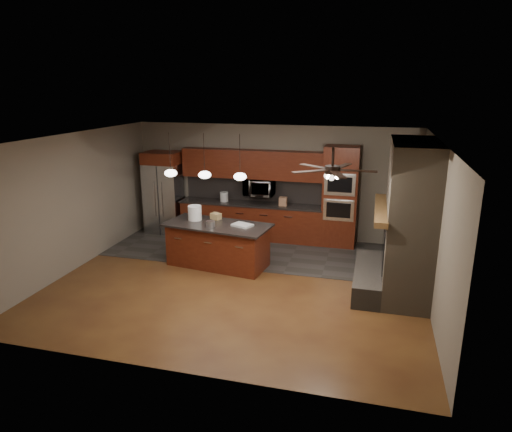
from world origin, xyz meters
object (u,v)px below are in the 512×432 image
(refrigerator, at_px, (164,192))
(paint_tray, at_px, (242,225))
(kitchen_island, at_px, (218,245))
(oven_tower, at_px, (340,197))
(counter_bucket, at_px, (224,197))
(white_bucket, at_px, (195,213))
(paint_can, at_px, (210,224))
(cardboard_box, at_px, (216,216))
(microwave, at_px, (259,187))
(counter_box, at_px, (283,201))

(refrigerator, distance_m, paint_tray, 3.25)
(kitchen_island, bearing_deg, oven_tower, 47.81)
(refrigerator, bearing_deg, counter_bucket, 2.91)
(white_bucket, bearing_deg, oven_tower, 31.36)
(oven_tower, xyz_separation_m, white_bucket, (-2.93, -1.79, -0.11))
(paint_can, xyz_separation_m, cardboard_box, (-0.08, 0.55, 0.01))
(microwave, xyz_separation_m, white_bucket, (-0.96, -1.85, -0.22))
(cardboard_box, bearing_deg, microwave, 96.13)
(microwave, xyz_separation_m, counter_bucket, (-0.90, -0.05, -0.28))
(kitchen_island, distance_m, paint_can, 0.56)
(white_bucket, relative_size, counter_bucket, 1.34)
(microwave, relative_size, refrigerator, 0.35)
(refrigerator, height_order, white_bucket, refrigerator)
(kitchen_island, xyz_separation_m, counter_bucket, (-0.51, 1.97, 0.55))
(cardboard_box, distance_m, counter_bucket, 1.67)
(paint_can, height_order, cardboard_box, cardboard_box)
(microwave, distance_m, paint_tray, 2.05)
(paint_can, distance_m, counter_box, 2.39)
(refrigerator, height_order, paint_can, refrigerator)
(paint_tray, relative_size, cardboard_box, 1.90)
(counter_bucket, distance_m, counter_box, 1.52)
(paint_can, bearing_deg, white_bucket, 142.14)
(white_bucket, bearing_deg, refrigerator, 131.83)
(oven_tower, height_order, white_bucket, oven_tower)
(kitchen_island, height_order, cardboard_box, cardboard_box)
(paint_tray, height_order, counter_bucket, counter_bucket)
(oven_tower, distance_m, counter_box, 1.37)
(paint_can, relative_size, counter_bucket, 0.78)
(cardboard_box, bearing_deg, white_bucket, -134.18)
(counter_bucket, bearing_deg, counter_box, -1.88)
(kitchen_island, bearing_deg, refrigerator, 146.27)
(microwave, relative_size, counter_bucket, 3.13)
(kitchen_island, relative_size, counter_box, 11.01)
(oven_tower, bearing_deg, white_bucket, -148.64)
(white_bucket, xyz_separation_m, counter_bucket, (0.06, 1.80, -0.06))
(refrigerator, relative_size, kitchen_island, 0.91)
(white_bucket, bearing_deg, microwave, 62.54)
(refrigerator, height_order, kitchen_island, refrigerator)
(white_bucket, relative_size, paint_tray, 0.78)
(refrigerator, xyz_separation_m, counter_bucket, (1.60, 0.08, -0.03))
(microwave, distance_m, counter_bucket, 0.94)
(cardboard_box, bearing_deg, paint_can, -57.92)
(kitchen_island, xyz_separation_m, paint_tray, (0.54, 0.00, 0.48))
(paint_can, bearing_deg, cardboard_box, 98.07)
(paint_can, height_order, counter_bucket, counter_bucket)
(kitchen_island, xyz_separation_m, cardboard_box, (-0.15, 0.34, 0.52))
(paint_can, bearing_deg, microwave, 78.27)
(refrigerator, bearing_deg, paint_can, -45.96)
(white_bucket, relative_size, paint_can, 1.71)
(refrigerator, distance_m, cardboard_box, 2.49)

